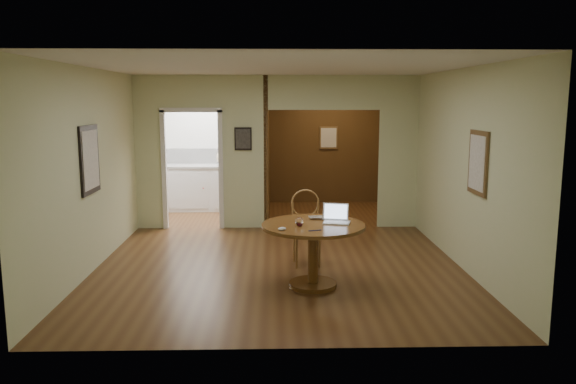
{
  "coord_description": "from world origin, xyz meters",
  "views": [
    {
      "loc": [
        -0.07,
        -7.38,
        2.27
      ],
      "look_at": [
        0.12,
        -0.2,
        1.09
      ],
      "focal_mm": 35.0,
      "sensor_mm": 36.0,
      "label": 1
    }
  ],
  "objects_px": {
    "chair": "(306,223)",
    "dining_table": "(313,240)",
    "closed_laptop": "(324,218)",
    "open_laptop": "(336,217)"
  },
  "relations": [
    {
      "from": "dining_table",
      "to": "chair",
      "type": "xyz_separation_m",
      "value": [
        -0.03,
        0.99,
        -0.0
      ]
    },
    {
      "from": "dining_table",
      "to": "closed_laptop",
      "type": "xyz_separation_m",
      "value": [
        0.15,
        0.27,
        0.22
      ]
    },
    {
      "from": "chair",
      "to": "dining_table",
      "type": "bearing_deg",
      "value": -92.2
    },
    {
      "from": "chair",
      "to": "closed_laptop",
      "type": "xyz_separation_m",
      "value": [
        0.18,
        -0.72,
        0.22
      ]
    },
    {
      "from": "dining_table",
      "to": "open_laptop",
      "type": "height_order",
      "value": "open_laptop"
    },
    {
      "from": "dining_table",
      "to": "closed_laptop",
      "type": "bearing_deg",
      "value": 60.34
    },
    {
      "from": "dining_table",
      "to": "chair",
      "type": "distance_m",
      "value": 0.99
    },
    {
      "from": "dining_table",
      "to": "open_laptop",
      "type": "relative_size",
      "value": 3.48
    },
    {
      "from": "closed_laptop",
      "to": "chair",
      "type": "bearing_deg",
      "value": 95.33
    },
    {
      "from": "chair",
      "to": "closed_laptop",
      "type": "bearing_deg",
      "value": -79.62
    }
  ]
}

